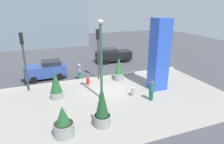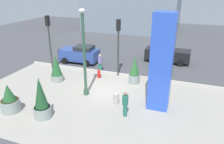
# 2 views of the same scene
# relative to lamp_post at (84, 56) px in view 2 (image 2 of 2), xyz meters

# --- Properties ---
(ground_plane) EXTENTS (60.00, 60.00, 0.00)m
(ground_plane) POSITION_rel_lamp_post_xyz_m (1.02, 5.16, -2.93)
(ground_plane) COLOR #47474C
(plaza_pavement) EXTENTS (18.00, 10.00, 0.02)m
(plaza_pavement) POSITION_rel_lamp_post_xyz_m (1.02, -0.84, -2.93)
(plaza_pavement) COLOR #9E998E
(plaza_pavement) RESTS_ON ground_plane
(curb_strip) EXTENTS (18.00, 0.24, 0.16)m
(curb_strip) POSITION_rel_lamp_post_xyz_m (1.02, 4.28, -2.85)
(curb_strip) COLOR #B7B2A8
(curb_strip) RESTS_ON ground_plane
(lamp_post) EXTENTS (0.44, 0.44, 6.02)m
(lamp_post) POSITION_rel_lamp_post_xyz_m (0.00, 0.00, 0.00)
(lamp_post) COLOR #335642
(lamp_post) RESTS_ON ground_plane
(art_pillar_blue) EXTENTS (1.30, 1.30, 6.01)m
(art_pillar_blue) POSITION_rel_lamp_post_xyz_m (5.12, 0.18, 0.07)
(art_pillar_blue) COLOR blue
(art_pillar_blue) RESTS_ON ground_plane
(potted_plant_near_right) EXTENTS (0.99, 0.99, 2.26)m
(potted_plant_near_right) POSITION_rel_lamp_post_xyz_m (-3.28, 1.30, -1.87)
(potted_plant_near_right) COLOR gray
(potted_plant_near_right) RESTS_ON ground_plane
(potted_plant_by_pillar) EXTENTS (1.16, 1.16, 1.84)m
(potted_plant_by_pillar) POSITION_rel_lamp_post_xyz_m (-3.39, -3.61, -2.19)
(potted_plant_by_pillar) COLOR gray
(potted_plant_by_pillar) RESTS_ON ground_plane
(potted_plant_mid_plaza) EXTENTS (0.88, 0.88, 2.28)m
(potted_plant_mid_plaza) POSITION_rel_lamp_post_xyz_m (2.75, 3.13, -1.89)
(potted_plant_mid_plaza) COLOR gray
(potted_plant_mid_plaza) RESTS_ON ground_plane
(potted_plant_near_left) EXTENTS (1.01, 1.01, 2.59)m
(potted_plant_near_left) POSITION_rel_lamp_post_xyz_m (-1.10, -3.49, -1.78)
(potted_plant_near_left) COLOR gray
(potted_plant_near_left) RESTS_ON ground_plane
(fire_hydrant) EXTENTS (0.36, 0.26, 0.75)m
(fire_hydrant) POSITION_rel_lamp_post_xyz_m (-0.32, 3.09, -2.56)
(fire_hydrant) COLOR red
(fire_hydrant) RESTS_ON ground_plane
(concrete_bollard) EXTENTS (0.36, 0.36, 0.75)m
(concrete_bollard) POSITION_rel_lamp_post_xyz_m (2.47, -0.50, -2.56)
(concrete_bollard) COLOR #B2ADA3
(concrete_bollard) RESTS_ON ground_plane
(traffic_light_far_side) EXTENTS (0.28, 0.42, 4.84)m
(traffic_light_far_side) POSITION_rel_lamp_post_xyz_m (1.03, 4.13, 0.32)
(traffic_light_far_side) COLOR #333833
(traffic_light_far_side) RESTS_ON ground_plane
(traffic_light_corner) EXTENTS (0.28, 0.42, 4.91)m
(traffic_light_corner) POSITION_rel_lamp_post_xyz_m (-5.37, 3.64, 0.35)
(traffic_light_corner) COLOR #333833
(traffic_light_corner) RESTS_ON ground_plane
(car_curb_west) EXTENTS (4.44, 2.01, 1.75)m
(car_curb_west) POSITION_rel_lamp_post_xyz_m (4.54, 9.29, -2.04)
(car_curb_west) COLOR black
(car_curb_west) RESTS_ON ground_plane
(car_curb_east) EXTENTS (3.92, 2.10, 1.77)m
(car_curb_east) POSITION_rel_lamp_post_xyz_m (-3.72, 6.11, -2.04)
(car_curb_east) COLOR #2D4793
(car_curb_east) RESTS_ON ground_plane
(pedestrian_on_sidewalk) EXTENTS (0.47, 0.47, 1.59)m
(pedestrian_on_sidewalk) POSITION_rel_lamp_post_xyz_m (3.43, -1.65, -2.05)
(pedestrian_on_sidewalk) COLOR #236656
(pedestrian_on_sidewalk) RESTS_ON ground_plane
(pedestrian_by_curb) EXTENTS (0.43, 0.43, 1.67)m
(pedestrian_by_curb) POSITION_rel_lamp_post_xyz_m (-0.78, 4.45, -2.00)
(pedestrian_by_curb) COLOR #236656
(pedestrian_by_curb) RESTS_ON ground_plane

